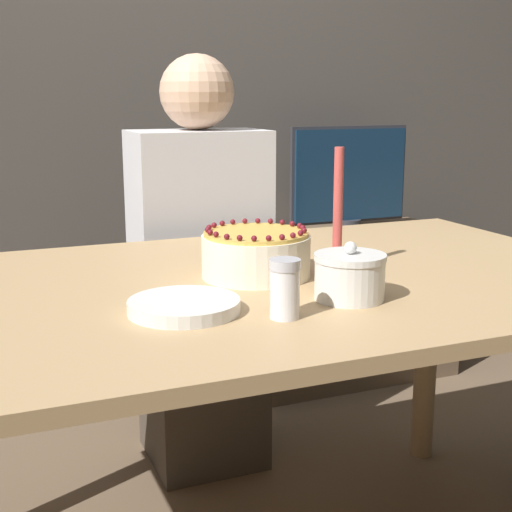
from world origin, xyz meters
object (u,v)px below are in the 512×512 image
(person_man_blue_shirt, at_px, (200,291))
(sugar_shaker, at_px, (285,288))
(cake, at_px, (256,254))
(tv_monitor, at_px, (349,177))
(candle, at_px, (338,221))
(sugar_bowl, at_px, (350,276))

(person_man_blue_shirt, bearing_deg, sugar_shaker, 80.87)
(cake, height_order, tv_monitor, tv_monitor)
(candle, distance_m, tv_monitor, 1.32)
(sugar_bowl, xyz_separation_m, person_man_blue_shirt, (-0.01, 0.89, -0.26))
(sugar_bowl, distance_m, tv_monitor, 1.56)
(candle, xyz_separation_m, tv_monitor, (0.68, 1.14, -0.05))
(cake, height_order, sugar_shaker, cake)
(cake, relative_size, tv_monitor, 0.45)
(cake, height_order, person_man_blue_shirt, person_man_blue_shirt)
(sugar_shaker, height_order, person_man_blue_shirt, person_man_blue_shirt)
(cake, distance_m, candle, 0.20)
(sugar_bowl, relative_size, person_man_blue_shirt, 0.11)
(cake, distance_m, person_man_blue_shirt, 0.72)
(sugar_shaker, height_order, candle, candle)
(person_man_blue_shirt, bearing_deg, tv_monitor, -149.51)
(cake, height_order, sugar_bowl, sugar_bowl)
(person_man_blue_shirt, distance_m, tv_monitor, 0.94)
(sugar_shaker, xyz_separation_m, tv_monitor, (0.93, 1.41, 0.01))
(sugar_bowl, distance_m, candle, 0.25)
(cake, relative_size, sugar_shaker, 2.21)
(cake, bearing_deg, sugar_bowl, -67.13)
(cake, distance_m, sugar_shaker, 0.30)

